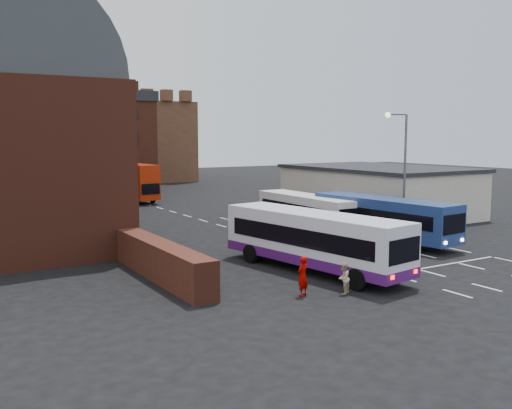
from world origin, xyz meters
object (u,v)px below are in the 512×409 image
bus_white_inbound (307,210)px  pedestrian_red (303,276)px  street_lamp (401,162)px  bus_blue (383,216)px  bus_white_outbound (313,237)px  bus_red_double (129,181)px  pedestrian_beige (343,278)px

bus_white_inbound → pedestrian_red: size_ratio=5.57×
bus_white_inbound → street_lamp: 7.50m
street_lamp → pedestrian_red: (-14.36, -8.50, -4.25)m
bus_blue → street_lamp: bearing=-166.4°
bus_white_outbound → street_lamp: (11.16, 4.99, 3.34)m
bus_white_inbound → bus_blue: bearing=107.7°
bus_red_double → pedestrian_red: bus_red_double is taller
bus_white_outbound → bus_blue: size_ratio=1.05×
pedestrian_beige → bus_blue: bearing=-169.0°
bus_blue → bus_red_double: bus_red_double is taller
bus_white_inbound → bus_blue: size_ratio=0.90×
bus_white_inbound → pedestrian_beige: 16.66m
bus_blue → street_lamp: street_lamp is taller
bus_white_outbound → bus_white_inbound: 12.30m
bus_red_double → pedestrian_red: size_ratio=5.84×
bus_white_inbound → pedestrian_beige: (-8.48, -14.32, -0.86)m
bus_white_inbound → pedestrian_red: 17.03m
bus_red_double → street_lamp: street_lamp is taller
bus_blue → pedestrian_red: size_ratio=6.17×
street_lamp → pedestrian_beige: 16.25m
bus_white_outbound → pedestrian_red: bus_white_outbound is taller
bus_white_inbound → bus_red_double: bus_red_double is taller
bus_blue → street_lamp: (2.31, 0.82, 3.42)m
street_lamp → pedestrian_beige: bearing=-144.0°
bus_white_outbound → bus_white_inbound: bearing=46.3°
bus_white_inbound → bus_red_double: (-4.65, 25.79, 0.56)m
bus_white_outbound → pedestrian_beige: 4.59m
pedestrian_beige → bus_white_inbound: bearing=-148.6°
street_lamp → pedestrian_beige: (-12.65, -9.19, -4.42)m
bus_white_outbound → pedestrian_beige: (-1.49, -4.20, -1.08)m
bus_white_outbound → street_lamp: bearing=15.0°
pedestrian_red → pedestrian_beige: (1.71, -0.69, -0.17)m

